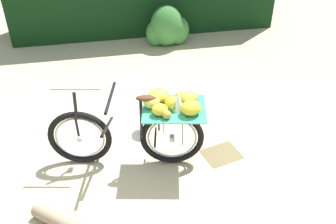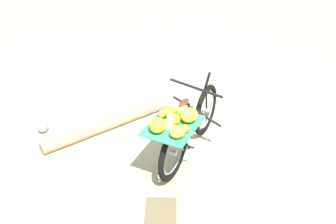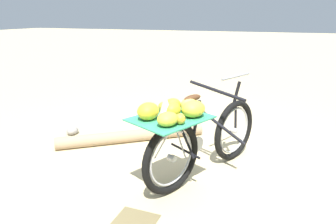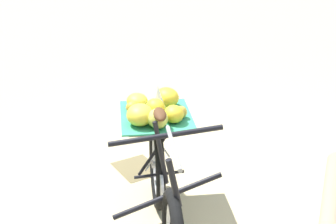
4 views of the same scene
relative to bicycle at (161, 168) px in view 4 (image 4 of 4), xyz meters
The scene contains 3 objects.
bicycle is the anchor object (origin of this frame).
fallen_log 1.35m from the bicycle, 58.88° to the left, with size 0.16×0.16×2.02m, color #9E8466.
leaf_litter_patch 1.10m from the bicycle, 162.94° to the left, with size 0.44×0.36×0.01m, color olive.
Camera 4 is at (2.30, -1.59, 2.07)m, focal length 47.32 mm.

